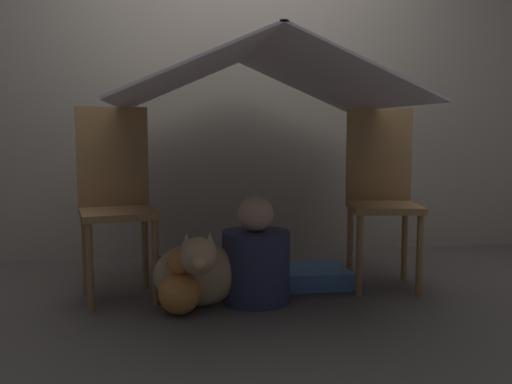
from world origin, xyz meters
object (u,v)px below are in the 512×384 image
object	(u,v)px
chair_left	(116,195)
dog	(197,271)
person_front	(256,260)
chair_right	(382,190)

from	to	relation	value
chair_left	dog	size ratio (longest dim) A/B	2.32
chair_left	dog	world-z (taller)	chair_left
chair_left	person_front	world-z (taller)	chair_left
person_front	dog	bearing A→B (deg)	-164.98
chair_right	dog	bearing A→B (deg)	-154.68
chair_left	person_front	size ratio (longest dim) A/B	1.84
chair_left	dog	xyz separation A→B (m)	(0.41, -0.30, -0.36)
chair_left	dog	distance (m)	0.62
chair_left	chair_right	bearing A→B (deg)	-11.32
chair_left	person_front	bearing A→B (deg)	-28.31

